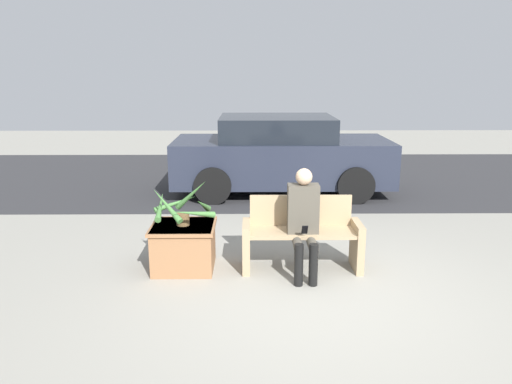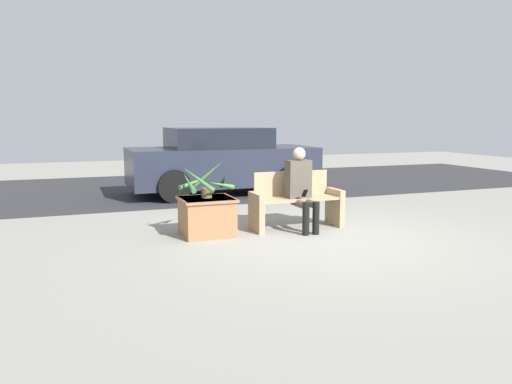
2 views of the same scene
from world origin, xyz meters
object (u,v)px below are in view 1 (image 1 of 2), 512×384
at_px(potted_plant, 182,207).
at_px(planter_box, 184,245).
at_px(parked_car, 281,155).
at_px(person_seated, 304,218).
at_px(bench, 302,235).

bearing_deg(potted_plant, planter_box, 13.20).
bearing_deg(parked_car, person_seated, -89.50).
relative_size(planter_box, potted_plant, 0.95).
bearing_deg(bench, parked_car, 90.50).
distance_m(bench, parked_car, 3.91).
height_order(bench, potted_plant, potted_plant).
bearing_deg(potted_plant, parked_car, 70.19).
xyz_separation_m(planter_box, parked_car, (1.40, 3.91, 0.45)).
bearing_deg(bench, potted_plant, -179.43).
relative_size(person_seated, potted_plant, 1.56).
bearing_deg(parked_car, bench, -89.50).
distance_m(bench, potted_plant, 1.49).
bearing_deg(planter_box, bench, 0.53).
height_order(bench, parked_car, parked_car).
relative_size(planter_box, parked_car, 0.18).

